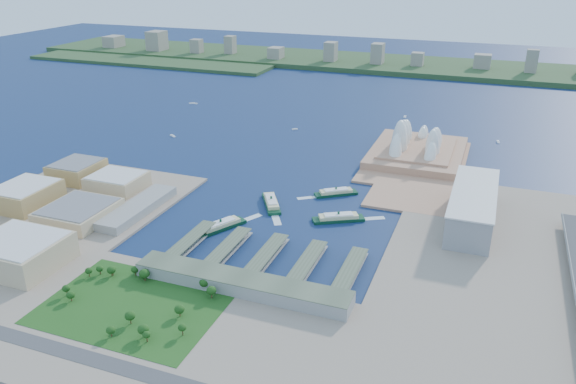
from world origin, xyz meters
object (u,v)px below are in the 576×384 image
at_px(ferry_b, 336,191).
at_px(ferry_c, 221,224).
at_px(opera_house, 419,137).
at_px(ferry_d, 338,216).
at_px(ferry_a, 271,201).
at_px(toaster_building, 473,207).

xyz_separation_m(ferry_b, ferry_c, (-91.51, -134.31, 0.54)).
xyz_separation_m(opera_house, ferry_b, (-72.61, -175.41, -26.91)).
distance_m(opera_house, ferry_d, 251.40).
xyz_separation_m(ferry_a, ferry_c, (-27.82, -77.24, 0.01)).
xyz_separation_m(ferry_a, ferry_b, (63.68, 57.07, -0.53)).
bearing_deg(ferry_c, ferry_d, -122.21).
bearing_deg(ferry_d, ferry_c, 90.32).
distance_m(toaster_building, ferry_a, 229.10).
distance_m(toaster_building, ferry_b, 165.18).
relative_size(opera_house, toaster_building, 1.16).
bearing_deg(ferry_b, ferry_c, -69.22).
relative_size(ferry_a, ferry_d, 1.02).
bearing_deg(toaster_building, opera_house, 114.23).
xyz_separation_m(opera_house, ferry_c, (-164.12, -309.72, -26.37)).
bearing_deg(ferry_c, ferry_b, -95.94).
bearing_deg(ferry_a, ferry_d, -38.55).
bearing_deg(ferry_c, ferry_a, -81.48).
height_order(opera_house, ferry_a, opera_house).
bearing_deg(opera_house, ferry_d, -101.44).
xyz_separation_m(toaster_building, ferry_c, (-254.12, -109.72, -14.87)).
height_order(opera_house, ferry_c, opera_house).
bearing_deg(toaster_building, ferry_d, -162.12).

